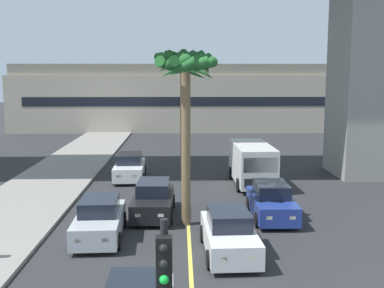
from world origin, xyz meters
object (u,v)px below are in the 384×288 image
object	(u,v)px
palm_tree_near_median	(184,71)
palm_tree_far_median	(183,73)
car_queue_second	(99,220)
delivery_van	(252,163)
car_queue_front	(229,234)
car_queue_fifth	(153,200)
car_queue_fourth	(271,202)
palm_tree_mid_median	(186,87)
car_queue_third	(130,167)

from	to	relation	value
palm_tree_near_median	palm_tree_far_median	xyz separation A→B (m)	(-0.06, -5.50, -0.12)
car_queue_second	delivery_van	size ratio (longest dim) A/B	0.79
delivery_van	car_queue_second	bearing A→B (deg)	-129.93
car_queue_front	palm_tree_near_median	xyz separation A→B (m)	(-1.48, 17.43, 5.82)
car_queue_fifth	palm_tree_near_median	distance (m)	14.12
car_queue_fourth	palm_tree_far_median	size ratio (longest dim) A/B	0.54
car_queue_front	car_queue_fourth	size ratio (longest dim) A/B	1.01
car_queue_second	car_queue_front	bearing A→B (deg)	-19.88
car_queue_second	palm_tree_far_median	distance (m)	12.13
car_queue_front	palm_tree_far_median	world-z (taller)	palm_tree_far_median
car_queue_front	car_queue_fifth	xyz separation A→B (m)	(-2.95, 4.65, 0.00)
palm_tree_mid_median	car_queue_fourth	bearing A→B (deg)	12.81
car_queue_third	delivery_van	distance (m)	7.42
car_queue_front	palm_tree_near_median	world-z (taller)	palm_tree_near_median
palm_tree_mid_median	palm_tree_far_median	bearing A→B (deg)	90.32
delivery_van	palm_tree_mid_median	xyz separation A→B (m)	(-3.87, -7.13, 4.54)
car_queue_front	palm_tree_near_median	distance (m)	18.44
delivery_van	palm_tree_far_median	world-z (taller)	palm_tree_far_median
palm_tree_far_median	car_queue_third	bearing A→B (deg)	175.78
car_queue_third	palm_tree_far_median	distance (m)	6.58
palm_tree_near_median	car_queue_front	bearing A→B (deg)	-85.15
palm_tree_near_median	palm_tree_far_median	bearing A→B (deg)	-90.58
car_queue_fourth	palm_tree_near_median	distance (m)	14.96
car_queue_third	palm_tree_mid_median	xyz separation A→B (m)	(3.32, -8.86, 5.11)
car_queue_fourth	palm_tree_far_median	world-z (taller)	palm_tree_far_median
car_queue_fifth	delivery_van	distance (m)	7.89
car_queue_second	palm_tree_mid_median	distance (m)	6.32
palm_tree_far_median	car_queue_fifth	bearing A→B (deg)	-100.99
car_queue_third	delivery_van	xyz separation A→B (m)	(7.19, -1.73, 0.57)
palm_tree_near_median	delivery_van	bearing A→B (deg)	-61.06
palm_tree_near_median	palm_tree_far_median	distance (m)	5.50
car_queue_third	delivery_van	bearing A→B (deg)	-13.52
car_queue_fifth	car_queue_third	bearing A→B (deg)	103.88
car_queue_front	car_queue_fourth	xyz separation A→B (m)	(2.31, 4.18, 0.00)
car_queue_third	palm_tree_far_median	world-z (taller)	palm_tree_far_median
car_queue_fourth	car_queue_fifth	xyz separation A→B (m)	(-5.26, 0.47, 0.00)
car_queue_third	palm_tree_near_median	size ratio (longest dim) A/B	0.51
car_queue_front	palm_tree_near_median	size ratio (longest dim) A/B	0.51
car_queue_third	delivery_van	world-z (taller)	delivery_van
car_queue_second	palm_tree_near_median	bearing A→B (deg)	77.75
palm_tree_far_median	car_queue_second	bearing A→B (deg)	-108.21
palm_tree_mid_median	palm_tree_near_median	bearing A→B (deg)	89.97
car_queue_fourth	car_queue_fifth	distance (m)	5.28
car_queue_third	palm_tree_mid_median	size ratio (longest dim) A/B	0.58
car_queue_third	car_queue_second	bearing A→B (deg)	-90.40
palm_tree_far_median	palm_tree_mid_median	bearing A→B (deg)	-89.68
car_queue_fourth	car_queue_front	bearing A→B (deg)	-118.94
car_queue_third	palm_tree_far_median	size ratio (longest dim) A/B	0.54
delivery_van	palm_tree_far_median	distance (m)	6.63
car_queue_fourth	car_queue_fifth	world-z (taller)	same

